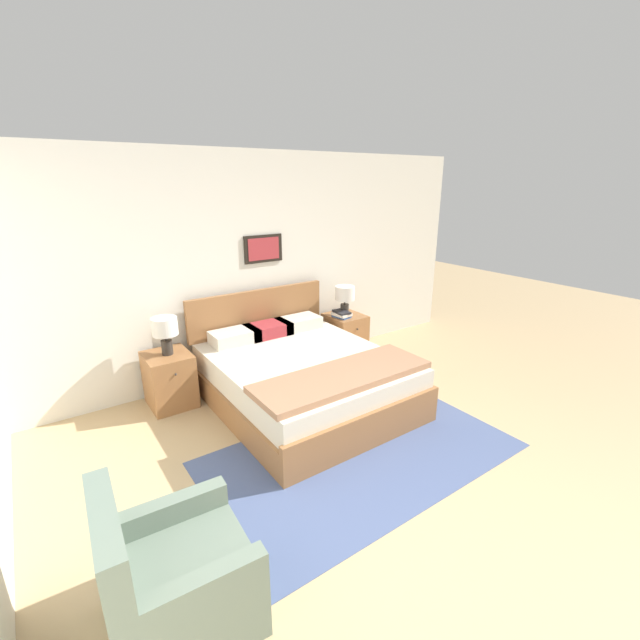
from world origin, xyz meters
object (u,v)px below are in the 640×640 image
(bed, at_px, (303,377))
(nightstand_by_door, at_px, (345,335))
(nightstand_near_window, at_px, (170,379))
(table_lamp_near_window, at_px, (165,329))
(armchair, at_px, (173,580))
(table_lamp_by_door, at_px, (345,295))

(bed, distance_m, nightstand_by_door, 1.40)
(nightstand_near_window, bearing_deg, bed, -33.45)
(table_lamp_near_window, bearing_deg, nightstand_near_window, 169.60)
(armchair, distance_m, nightstand_near_window, 2.49)
(nightstand_near_window, relative_size, table_lamp_near_window, 1.45)
(table_lamp_near_window, height_order, table_lamp_by_door, same)
(armchair, relative_size, nightstand_near_window, 1.49)
(table_lamp_near_window, relative_size, table_lamp_by_door, 1.00)
(nightstand_near_window, height_order, table_lamp_by_door, table_lamp_by_door)
(nightstand_near_window, distance_m, table_lamp_by_door, 2.38)
(nightstand_by_door, xyz_separation_m, table_lamp_by_door, (-0.01, -0.00, 0.56))
(armchair, distance_m, table_lamp_by_door, 3.89)
(table_lamp_near_window, distance_m, table_lamp_by_door, 2.31)
(armchair, relative_size, table_lamp_near_window, 2.16)
(nightstand_near_window, height_order, table_lamp_near_window, table_lamp_near_window)
(bed, height_order, armchair, bed)
(nightstand_by_door, relative_size, table_lamp_by_door, 1.45)
(bed, xyz_separation_m, table_lamp_near_window, (-1.15, 0.77, 0.54))
(armchair, xyz_separation_m, table_lamp_near_window, (0.71, 2.39, 0.56))
(nightstand_near_window, height_order, nightstand_by_door, same)
(nightstand_near_window, xyz_separation_m, table_lamp_by_door, (2.32, -0.00, 0.56))
(table_lamp_near_window, bearing_deg, nightstand_by_door, 0.06)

